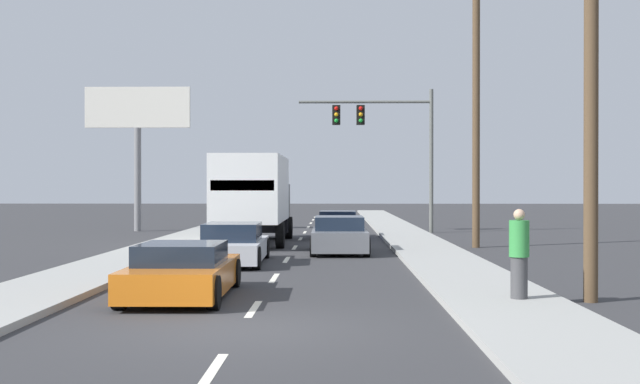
{
  "coord_description": "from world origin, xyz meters",
  "views": [
    {
      "loc": [
        1.51,
        -12.67,
        2.27
      ],
      "look_at": [
        0.98,
        15.64,
        2.09
      ],
      "focal_mm": 44.72,
      "sensor_mm": 36.0,
      "label": 1
    }
  ],
  "objects_px": {
    "utility_pole_near": "(591,43)",
    "car_blue": "(338,226)",
    "car_orange": "(183,272)",
    "car_gray": "(339,236)",
    "car_silver": "(233,245)",
    "roadside_billboard": "(138,124)",
    "utility_pole_mid": "(476,106)",
    "pedestrian_near_corner": "(519,254)",
    "box_truck": "(254,194)",
    "traffic_signal_mast": "(377,128)"
  },
  "relations": [
    {
      "from": "traffic_signal_mast",
      "to": "utility_pole_near",
      "type": "distance_m",
      "value": 23.88
    },
    {
      "from": "car_orange",
      "to": "pedestrian_near_corner",
      "type": "height_order",
      "value": "pedestrian_near_corner"
    },
    {
      "from": "car_blue",
      "to": "car_silver",
      "type": "bearing_deg",
      "value": -104.8
    },
    {
      "from": "box_truck",
      "to": "car_silver",
      "type": "distance_m",
      "value": 8.18
    },
    {
      "from": "car_orange",
      "to": "car_gray",
      "type": "relative_size",
      "value": 1.02
    },
    {
      "from": "utility_pole_near",
      "to": "pedestrian_near_corner",
      "type": "relative_size",
      "value": 5.81
    },
    {
      "from": "car_orange",
      "to": "car_silver",
      "type": "bearing_deg",
      "value": 89.09
    },
    {
      "from": "box_truck",
      "to": "roadside_billboard",
      "type": "relative_size",
      "value": 1.15
    },
    {
      "from": "box_truck",
      "to": "car_silver",
      "type": "bearing_deg",
      "value": -88.61
    },
    {
      "from": "box_truck",
      "to": "car_gray",
      "type": "bearing_deg",
      "value": -50.81
    },
    {
      "from": "car_gray",
      "to": "utility_pole_near",
      "type": "xyz_separation_m",
      "value": [
        4.89,
        -11.64,
        4.52
      ]
    },
    {
      "from": "car_blue",
      "to": "traffic_signal_mast",
      "type": "relative_size",
      "value": 0.59
    },
    {
      "from": "utility_pole_mid",
      "to": "pedestrian_near_corner",
      "type": "height_order",
      "value": "utility_pole_mid"
    },
    {
      "from": "car_orange",
      "to": "pedestrian_near_corner",
      "type": "xyz_separation_m",
      "value": [
        6.64,
        -1.03,
        0.47
      ]
    },
    {
      "from": "car_orange",
      "to": "traffic_signal_mast",
      "type": "relative_size",
      "value": 0.63
    },
    {
      "from": "car_gray",
      "to": "utility_pole_mid",
      "type": "bearing_deg",
      "value": 25.67
    },
    {
      "from": "box_truck",
      "to": "car_orange",
      "type": "bearing_deg",
      "value": -89.69
    },
    {
      "from": "traffic_signal_mast",
      "to": "car_blue",
      "type": "bearing_deg",
      "value": -115.46
    },
    {
      "from": "pedestrian_near_corner",
      "to": "traffic_signal_mast",
      "type": "bearing_deg",
      "value": 93.35
    },
    {
      "from": "box_truck",
      "to": "utility_pole_mid",
      "type": "height_order",
      "value": "utility_pole_mid"
    },
    {
      "from": "box_truck",
      "to": "pedestrian_near_corner",
      "type": "height_order",
      "value": "box_truck"
    },
    {
      "from": "traffic_signal_mast",
      "to": "utility_pole_near",
      "type": "xyz_separation_m",
      "value": [
        2.94,
        -23.7,
        -0.09
      ]
    },
    {
      "from": "car_blue",
      "to": "utility_pole_mid",
      "type": "xyz_separation_m",
      "value": [
        5.16,
        -5.43,
        4.75
      ]
    },
    {
      "from": "roadside_billboard",
      "to": "utility_pole_near",
      "type": "bearing_deg",
      "value": -58.61
    },
    {
      "from": "car_silver",
      "to": "traffic_signal_mast",
      "type": "distance_m",
      "value": 17.42
    },
    {
      "from": "pedestrian_near_corner",
      "to": "roadside_billboard",
      "type": "bearing_deg",
      "value": 118.27
    },
    {
      "from": "box_truck",
      "to": "car_gray",
      "type": "height_order",
      "value": "box_truck"
    },
    {
      "from": "car_blue",
      "to": "utility_pole_near",
      "type": "xyz_separation_m",
      "value": [
        4.92,
        -19.53,
        4.55
      ]
    },
    {
      "from": "car_orange",
      "to": "utility_pole_mid",
      "type": "height_order",
      "value": "utility_pole_mid"
    },
    {
      "from": "car_orange",
      "to": "utility_pole_mid",
      "type": "xyz_separation_m",
      "value": [
        8.4,
        13.6,
        4.77
      ]
    },
    {
      "from": "car_orange",
      "to": "traffic_signal_mast",
      "type": "bearing_deg",
      "value": 77.3
    },
    {
      "from": "car_silver",
      "to": "roadside_billboard",
      "type": "distance_m",
      "value": 19.18
    },
    {
      "from": "car_orange",
      "to": "car_gray",
      "type": "xyz_separation_m",
      "value": [
        3.27,
        11.13,
        0.06
      ]
    },
    {
      "from": "utility_pole_mid",
      "to": "pedestrian_near_corner",
      "type": "relative_size",
      "value": 6.03
    },
    {
      "from": "box_truck",
      "to": "car_silver",
      "type": "relative_size",
      "value": 1.8
    },
    {
      "from": "box_truck",
      "to": "roadside_billboard",
      "type": "height_order",
      "value": "roadside_billboard"
    },
    {
      "from": "car_gray",
      "to": "utility_pole_mid",
      "type": "distance_m",
      "value": 7.39
    },
    {
      "from": "traffic_signal_mast",
      "to": "utility_pole_near",
      "type": "height_order",
      "value": "utility_pole_near"
    },
    {
      "from": "utility_pole_near",
      "to": "car_blue",
      "type": "bearing_deg",
      "value": 104.14
    },
    {
      "from": "car_orange",
      "to": "car_blue",
      "type": "relative_size",
      "value": 1.07
    },
    {
      "from": "utility_pole_near",
      "to": "pedestrian_near_corner",
      "type": "height_order",
      "value": "utility_pole_near"
    },
    {
      "from": "car_orange",
      "to": "car_blue",
      "type": "distance_m",
      "value": 19.3
    },
    {
      "from": "box_truck",
      "to": "car_blue",
      "type": "xyz_separation_m",
      "value": [
        3.32,
        3.78,
        -1.45
      ]
    },
    {
      "from": "car_gray",
      "to": "pedestrian_near_corner",
      "type": "height_order",
      "value": "pedestrian_near_corner"
    },
    {
      "from": "car_silver",
      "to": "roadside_billboard",
      "type": "relative_size",
      "value": 0.64
    },
    {
      "from": "roadside_billboard",
      "to": "pedestrian_near_corner",
      "type": "relative_size",
      "value": 4.32
    },
    {
      "from": "utility_pole_near",
      "to": "utility_pole_mid",
      "type": "relative_size",
      "value": 0.96
    },
    {
      "from": "car_gray",
      "to": "utility_pole_mid",
      "type": "height_order",
      "value": "utility_pole_mid"
    },
    {
      "from": "car_silver",
      "to": "utility_pole_near",
      "type": "height_order",
      "value": "utility_pole_near"
    },
    {
      "from": "car_blue",
      "to": "car_gray",
      "type": "xyz_separation_m",
      "value": [
        0.03,
        -7.89,
        0.03
      ]
    }
  ]
}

